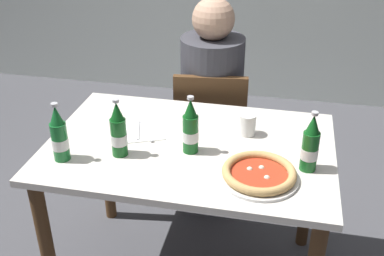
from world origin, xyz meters
The scene contains 10 objects.
dining_table_main centered at (0.00, 0.00, 0.64)m, with size 1.20×0.80×0.75m.
chair_behind_table centered at (-0.01, 0.61, 0.48)m, with size 0.45×0.45×0.85m.
diner_seated centered at (-0.02, 0.66, 0.58)m, with size 0.34×0.34×1.21m.
pizza_margherita_near centered at (0.31, -0.19, 0.77)m, with size 0.30×0.30×0.04m.
beer_bottle_left centered at (-0.47, -0.22, 0.85)m, with size 0.07×0.07×0.25m.
beer_bottle_center centered at (0.02, -0.05, 0.85)m, with size 0.07×0.07×0.25m.
beer_bottle_right centered at (-0.26, -0.14, 0.85)m, with size 0.07×0.07×0.25m.
beer_bottle_extra centered at (0.48, -0.09, 0.85)m, with size 0.07×0.07×0.25m.
napkin_with_cutlery centered at (-0.23, 0.06, 0.75)m, with size 0.24×0.24×0.01m.
paper_cup centered at (0.23, 0.13, 0.80)m, with size 0.07×0.07×0.10m, color white.
Camera 1 is at (0.36, -1.66, 1.77)m, focal length 43.97 mm.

